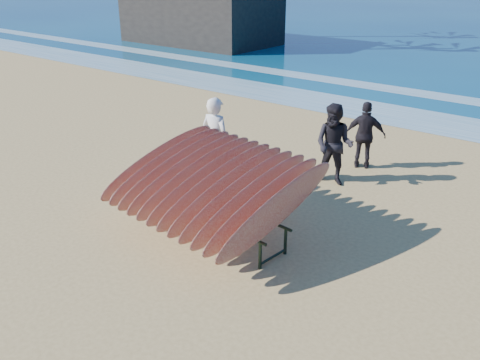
# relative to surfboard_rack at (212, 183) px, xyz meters

# --- Properties ---
(ground) EXTENTS (120.00, 120.00, 0.00)m
(ground) POSITION_rel_surfboard_rack_xyz_m (0.24, -0.29, -1.00)
(ground) COLOR tan
(ground) RESTS_ON ground
(foam_near) EXTENTS (160.00, 160.00, 0.00)m
(foam_near) POSITION_rel_surfboard_rack_xyz_m (0.24, 9.71, -0.99)
(foam_near) COLOR white
(foam_near) RESTS_ON ground
(foam_far) EXTENTS (160.00, 160.00, 0.00)m
(foam_far) POSITION_rel_surfboard_rack_xyz_m (0.24, 13.21, -0.99)
(foam_far) COLOR white
(foam_far) RESTS_ON ground
(surfboard_rack) EXTENTS (3.46, 3.27, 1.68)m
(surfboard_rack) POSITION_rel_surfboard_rack_xyz_m (0.00, 0.00, 0.00)
(surfboard_rack) COLOR black
(surfboard_rack) RESTS_ON ground
(person_white) EXTENTS (0.75, 0.51, 1.99)m
(person_white) POSITION_rel_surfboard_rack_xyz_m (-1.51, 1.83, -0.00)
(person_white) COLOR silver
(person_white) RESTS_ON ground
(person_dark_a) EXTENTS (1.00, 0.84, 1.86)m
(person_dark_a) POSITION_rel_surfboard_rack_xyz_m (0.62, 3.41, -0.07)
(person_dark_a) COLOR black
(person_dark_a) RESTS_ON ground
(person_dark_b) EXTENTS (1.05, 0.76, 1.65)m
(person_dark_b) POSITION_rel_surfboard_rack_xyz_m (0.73, 4.76, -0.17)
(person_dark_b) COLOR black
(person_dark_b) RESTS_ON ground
(building) EXTENTS (9.23, 5.13, 4.10)m
(building) POSITION_rel_surfboard_rack_xyz_m (-16.68, 17.86, 1.05)
(building) COLOR #2D2823
(building) RESTS_ON ground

